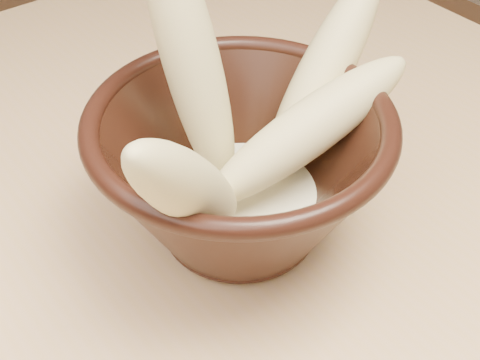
# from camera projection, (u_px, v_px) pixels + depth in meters

# --- Properties ---
(table) EXTENTS (1.20, 0.80, 0.75)m
(table) POSITION_uv_depth(u_px,v_px,m) (31.00, 329.00, 0.56)
(table) COLOR tan
(table) RESTS_ON ground
(bowl) EXTENTS (0.22, 0.22, 0.12)m
(bowl) POSITION_uv_depth(u_px,v_px,m) (240.00, 169.00, 0.49)
(bowl) COLOR black
(bowl) RESTS_ON table
(milk_puddle) EXTENTS (0.13, 0.13, 0.02)m
(milk_puddle) POSITION_uv_depth(u_px,v_px,m) (240.00, 199.00, 0.51)
(milk_puddle) COLOR beige
(milk_puddle) RESTS_ON bowl
(banana_upright) EXTENTS (0.05, 0.11, 0.21)m
(banana_upright) POSITION_uv_depth(u_px,v_px,m) (191.00, 58.00, 0.46)
(banana_upright) COLOR #D3C87D
(banana_upright) RESTS_ON bowl
(banana_left) EXTENTS (0.15, 0.11, 0.17)m
(banana_left) POSITION_uv_depth(u_px,v_px,m) (189.00, 189.00, 0.40)
(banana_left) COLOR #D3C87D
(banana_left) RESTS_ON bowl
(banana_right) EXTENTS (0.17, 0.08, 0.15)m
(banana_right) POSITION_uv_depth(u_px,v_px,m) (323.00, 75.00, 0.52)
(banana_right) COLOR #D3C87D
(banana_right) RESTS_ON bowl
(banana_across) EXTENTS (0.19, 0.06, 0.10)m
(banana_across) POSITION_uv_depth(u_px,v_px,m) (308.00, 129.00, 0.48)
(banana_across) COLOR #D3C87D
(banana_across) RESTS_ON bowl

